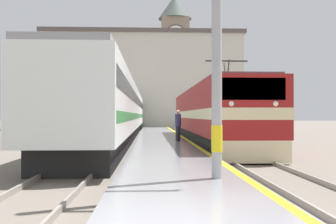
# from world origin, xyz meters

# --- Properties ---
(ground_plane) EXTENTS (200.00, 200.00, 0.00)m
(ground_plane) POSITION_xyz_m (0.00, 30.00, 0.00)
(ground_plane) COLOR #70665B
(platform) EXTENTS (3.15, 140.00, 0.38)m
(platform) POSITION_xyz_m (0.00, 25.00, 0.19)
(platform) COLOR gray
(platform) RESTS_ON ground
(rail_track_near) EXTENTS (2.83, 140.00, 0.16)m
(rail_track_near) POSITION_xyz_m (2.95, 25.00, 0.03)
(rail_track_near) COLOR #70665B
(rail_track_near) RESTS_ON ground
(rail_track_far) EXTENTS (2.83, 140.00, 0.16)m
(rail_track_far) POSITION_xyz_m (-3.09, 25.00, 0.03)
(rail_track_far) COLOR #70665B
(rail_track_far) RESTS_ON ground
(locomotive_train) EXTENTS (2.92, 19.73, 4.45)m
(locomotive_train) POSITION_xyz_m (2.95, 18.15, 1.78)
(locomotive_train) COLOR black
(locomotive_train) RESTS_ON ground
(passenger_train) EXTENTS (2.92, 45.86, 3.96)m
(passenger_train) POSITION_xyz_m (-3.09, 27.72, 2.13)
(passenger_train) COLOR black
(passenger_train) RESTS_ON ground
(person_on_platform) EXTENTS (0.34, 0.34, 1.73)m
(person_on_platform) POSITION_xyz_m (0.82, 16.24, 1.28)
(person_on_platform) COLOR #23232D
(person_on_platform) RESTS_ON platform
(clock_tower) EXTENTS (5.63, 5.63, 22.20)m
(clock_tower) POSITION_xyz_m (3.51, 60.86, 11.96)
(clock_tower) COLOR gray
(clock_tower) RESTS_ON ground
(station_building) EXTENTS (26.40, 6.89, 12.87)m
(station_building) POSITION_xyz_m (-1.60, 47.38, 6.47)
(station_building) COLOR beige
(station_building) RESTS_ON ground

